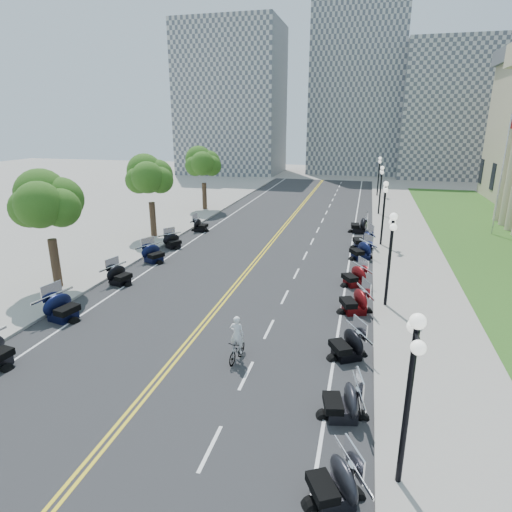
% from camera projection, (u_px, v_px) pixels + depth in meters
% --- Properties ---
extents(ground, '(160.00, 160.00, 0.00)m').
position_uv_depth(ground, '(206.00, 322.00, 21.05)').
color(ground, gray).
extents(road, '(16.00, 90.00, 0.01)m').
position_uv_depth(road, '(256.00, 260.00, 30.28)').
color(road, '#333335').
rests_on(road, ground).
extents(centerline_yellow_a, '(0.12, 90.00, 0.00)m').
position_uv_depth(centerline_yellow_a, '(255.00, 260.00, 30.31)').
color(centerline_yellow_a, yellow).
rests_on(centerline_yellow_a, road).
extents(centerline_yellow_b, '(0.12, 90.00, 0.00)m').
position_uv_depth(centerline_yellow_b, '(258.00, 260.00, 30.25)').
color(centerline_yellow_b, yellow).
rests_on(centerline_yellow_b, road).
extents(edge_line_north, '(0.12, 90.00, 0.00)m').
position_uv_depth(edge_line_north, '(348.00, 268.00, 28.76)').
color(edge_line_north, white).
rests_on(edge_line_north, road).
extents(edge_line_south, '(0.12, 90.00, 0.00)m').
position_uv_depth(edge_line_south, '(173.00, 254.00, 31.81)').
color(edge_line_south, white).
rests_on(edge_line_south, road).
extents(lane_dash_4, '(0.12, 2.00, 0.00)m').
position_uv_depth(lane_dash_4, '(210.00, 448.00, 12.90)').
color(lane_dash_4, white).
rests_on(lane_dash_4, road).
extents(lane_dash_5, '(0.12, 2.00, 0.00)m').
position_uv_depth(lane_dash_5, '(246.00, 375.00, 16.59)').
color(lane_dash_5, white).
rests_on(lane_dash_5, road).
extents(lane_dash_6, '(0.12, 2.00, 0.00)m').
position_uv_depth(lane_dash_6, '(269.00, 329.00, 20.29)').
color(lane_dash_6, white).
rests_on(lane_dash_6, road).
extents(lane_dash_7, '(0.12, 2.00, 0.00)m').
position_uv_depth(lane_dash_7, '(285.00, 297.00, 23.98)').
color(lane_dash_7, white).
rests_on(lane_dash_7, road).
extents(lane_dash_8, '(0.12, 2.00, 0.00)m').
position_uv_depth(lane_dash_8, '(296.00, 273.00, 27.67)').
color(lane_dash_8, white).
rests_on(lane_dash_8, road).
extents(lane_dash_9, '(0.12, 2.00, 0.00)m').
position_uv_depth(lane_dash_9, '(305.00, 256.00, 31.37)').
color(lane_dash_9, white).
rests_on(lane_dash_9, road).
extents(lane_dash_10, '(0.12, 2.00, 0.00)m').
position_uv_depth(lane_dash_10, '(312.00, 241.00, 35.06)').
color(lane_dash_10, white).
rests_on(lane_dash_10, road).
extents(lane_dash_11, '(0.12, 2.00, 0.00)m').
position_uv_depth(lane_dash_11, '(318.00, 230.00, 38.75)').
color(lane_dash_11, white).
rests_on(lane_dash_11, road).
extents(lane_dash_12, '(0.12, 2.00, 0.00)m').
position_uv_depth(lane_dash_12, '(322.00, 220.00, 42.44)').
color(lane_dash_12, white).
rests_on(lane_dash_12, road).
extents(lane_dash_13, '(0.12, 2.00, 0.00)m').
position_uv_depth(lane_dash_13, '(326.00, 212.00, 46.14)').
color(lane_dash_13, white).
rests_on(lane_dash_13, road).
extents(lane_dash_14, '(0.12, 2.00, 0.00)m').
position_uv_depth(lane_dash_14, '(330.00, 206.00, 49.83)').
color(lane_dash_14, white).
rests_on(lane_dash_14, road).
extents(lane_dash_15, '(0.12, 2.00, 0.00)m').
position_uv_depth(lane_dash_15, '(333.00, 200.00, 53.52)').
color(lane_dash_15, white).
rests_on(lane_dash_15, road).
extents(lane_dash_16, '(0.12, 2.00, 0.00)m').
position_uv_depth(lane_dash_16, '(335.00, 195.00, 57.21)').
color(lane_dash_16, white).
rests_on(lane_dash_16, road).
extents(lane_dash_17, '(0.12, 2.00, 0.00)m').
position_uv_depth(lane_dash_17, '(337.00, 190.00, 60.91)').
color(lane_dash_17, white).
rests_on(lane_dash_17, road).
extents(lane_dash_18, '(0.12, 2.00, 0.00)m').
position_uv_depth(lane_dash_18, '(339.00, 186.00, 64.60)').
color(lane_dash_18, white).
rests_on(lane_dash_18, road).
extents(lane_dash_19, '(0.12, 2.00, 0.00)m').
position_uv_depth(lane_dash_19, '(341.00, 183.00, 68.29)').
color(lane_dash_19, white).
rests_on(lane_dash_19, road).
extents(sidewalk_north, '(5.00, 90.00, 0.15)m').
position_uv_depth(sidewalk_north, '(413.00, 272.00, 27.76)').
color(sidewalk_north, '#9E9991').
rests_on(sidewalk_north, ground).
extents(sidewalk_south, '(5.00, 90.00, 0.15)m').
position_uv_depth(sidewalk_south, '(124.00, 249.00, 32.76)').
color(sidewalk_south, '#9E9991').
rests_on(sidewalk_south, ground).
extents(lawn, '(9.00, 60.00, 0.10)m').
position_uv_depth(lawn, '(498.00, 247.00, 33.49)').
color(lawn, '#356023').
rests_on(lawn, ground).
extents(distant_block_a, '(18.00, 14.00, 26.00)m').
position_uv_depth(distant_block_a, '(232.00, 101.00, 78.66)').
color(distant_block_a, gray).
rests_on(distant_block_a, ground).
extents(distant_block_b, '(16.00, 12.00, 30.00)m').
position_uv_depth(distant_block_b, '(356.00, 89.00, 78.35)').
color(distant_block_b, gray).
rests_on(distant_block_b, ground).
extents(distant_block_c, '(20.00, 14.00, 22.00)m').
position_uv_depth(distant_block_c, '(462.00, 111.00, 72.50)').
color(distant_block_c, gray).
rests_on(distant_block_c, ground).
extents(street_lamp_1, '(0.50, 1.20, 4.90)m').
position_uv_depth(street_lamp_1, '(408.00, 404.00, 10.83)').
color(street_lamp_1, black).
rests_on(street_lamp_1, sidewalk_north).
extents(street_lamp_2, '(0.50, 1.20, 4.90)m').
position_uv_depth(street_lamp_2, '(389.00, 261.00, 21.91)').
color(street_lamp_2, black).
rests_on(street_lamp_2, sidewalk_north).
extents(street_lamp_3, '(0.50, 1.20, 4.90)m').
position_uv_depth(street_lamp_3, '(383.00, 214.00, 32.99)').
color(street_lamp_3, black).
rests_on(street_lamp_3, sidewalk_north).
extents(street_lamp_4, '(0.50, 1.20, 4.90)m').
position_uv_depth(street_lamp_4, '(380.00, 190.00, 44.07)').
color(street_lamp_4, black).
rests_on(street_lamp_4, sidewalk_north).
extents(street_lamp_5, '(0.50, 1.20, 4.90)m').
position_uv_depth(street_lamp_5, '(379.00, 177.00, 55.15)').
color(street_lamp_5, black).
rests_on(street_lamp_5, sidewalk_north).
extents(flagpole, '(1.10, 0.20, 10.00)m').
position_uv_depth(flagpole, '(501.00, 177.00, 35.57)').
color(flagpole, silver).
rests_on(flagpole, ground).
extents(tree_2, '(4.80, 4.80, 9.20)m').
position_uv_depth(tree_2, '(47.00, 209.00, 23.85)').
color(tree_2, '#235619').
rests_on(tree_2, sidewalk_south).
extents(tree_3, '(4.80, 4.80, 9.20)m').
position_uv_depth(tree_3, '(150.00, 181.00, 34.93)').
color(tree_3, '#235619').
rests_on(tree_3, sidewalk_south).
extents(tree_4, '(4.80, 4.80, 9.20)m').
position_uv_depth(tree_4, '(203.00, 167.00, 46.00)').
color(tree_4, '#235619').
rests_on(tree_4, sidewalk_south).
extents(motorcycle_n_3, '(2.51, 2.51, 1.29)m').
position_uv_depth(motorcycle_n_3, '(333.00, 481.00, 10.92)').
color(motorcycle_n_3, black).
rests_on(motorcycle_n_3, road).
extents(motorcycle_n_4, '(2.24, 2.24, 1.31)m').
position_uv_depth(motorcycle_n_4, '(342.00, 400.00, 14.09)').
color(motorcycle_n_4, black).
rests_on(motorcycle_n_4, road).
extents(motorcycle_n_5, '(2.63, 2.63, 1.35)m').
position_uv_depth(motorcycle_n_5, '(347.00, 343.00, 17.68)').
color(motorcycle_n_5, black).
rests_on(motorcycle_n_5, road).
extents(motorcycle_n_6, '(2.62, 2.62, 1.41)m').
position_uv_depth(motorcycle_n_6, '(355.00, 300.00, 21.86)').
color(motorcycle_n_6, '#590A0C').
rests_on(motorcycle_n_6, road).
extents(motorcycle_n_7, '(2.65, 2.65, 1.34)m').
position_uv_depth(motorcycle_n_7, '(354.00, 275.00, 25.50)').
color(motorcycle_n_7, '#590A0C').
rests_on(motorcycle_n_7, road).
extents(motorcycle_n_8, '(2.78, 2.78, 1.41)m').
position_uv_depth(motorcycle_n_8, '(361.00, 249.00, 30.43)').
color(motorcycle_n_8, black).
rests_on(motorcycle_n_8, road).
extents(motorcycle_n_9, '(2.65, 2.65, 1.52)m').
position_uv_depth(motorcycle_n_9, '(363.00, 239.00, 32.97)').
color(motorcycle_n_9, black).
rests_on(motorcycle_n_9, road).
extents(motorcycle_n_10, '(2.34, 2.34, 1.52)m').
position_uv_depth(motorcycle_n_10, '(359.00, 224.00, 37.64)').
color(motorcycle_n_10, black).
rests_on(motorcycle_n_10, road).
extents(motorcycle_s_5, '(2.47, 2.47, 1.47)m').
position_uv_depth(motorcycle_s_5, '(62.00, 306.00, 21.08)').
color(motorcycle_s_5, black).
rests_on(motorcycle_s_5, road).
extents(motorcycle_s_6, '(2.22, 2.22, 1.28)m').
position_uv_depth(motorcycle_s_6, '(120.00, 274.00, 25.73)').
color(motorcycle_s_6, black).
rests_on(motorcycle_s_6, road).
extents(motorcycle_s_7, '(2.59, 2.59, 1.36)m').
position_uv_depth(motorcycle_s_7, '(153.00, 253.00, 29.81)').
color(motorcycle_s_7, black).
rests_on(motorcycle_s_7, road).
extents(motorcycle_s_8, '(2.47, 2.47, 1.24)m').
position_uv_depth(motorcycle_s_8, '(173.00, 240.00, 33.12)').
color(motorcycle_s_8, black).
rests_on(motorcycle_s_8, road).
extents(motorcycle_s_9, '(1.87, 1.87, 1.26)m').
position_uv_depth(motorcycle_s_9, '(200.00, 224.00, 38.15)').
color(motorcycle_s_9, black).
rests_on(motorcycle_s_9, road).
extents(bicycle, '(0.62, 1.64, 0.96)m').
position_uv_depth(bicycle, '(237.00, 350.00, 17.53)').
color(bicycle, '#A51414').
rests_on(bicycle, road).
extents(cyclist_rider, '(0.60, 0.39, 1.64)m').
position_uv_depth(cyclist_rider, '(237.00, 321.00, 17.14)').
color(cyclist_rider, white).
rests_on(cyclist_rider, bicycle).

